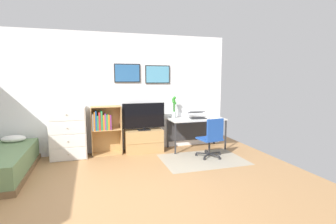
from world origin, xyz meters
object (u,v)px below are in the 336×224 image
Objects in this scene: bookshelf at (104,126)px; tv_stand at (144,141)px; desk at (195,123)px; television at (144,117)px; laptop at (197,115)px; dresser at (68,133)px; office_chair at (212,137)px; bamboo_vase at (174,107)px; computer_mouse at (209,118)px.

tv_stand is at bearing -3.15° from bookshelf.
desk is at bearing -2.21° from bookshelf.
television is 1.30m from laptop.
dresser is at bearing 179.62° from desk.
office_chair is 1.22m from bamboo_vase.
laptop reaches higher than tv_stand.
bamboo_vase is (-0.79, 0.27, 0.26)m from computer_mouse.
computer_mouse is (2.43, -0.25, 0.11)m from bookshelf.
television is 0.73× the size of desk.
laptop is at bearing -12.05° from bamboo_vase.
bamboo_vase reaches higher than computer_mouse.
computer_mouse is (1.54, -0.18, -0.07)m from television.
office_chair is (1.29, -0.85, -0.37)m from television.
tv_stand is 1.42m from laptop.
computer_mouse is (1.54, -0.20, 0.50)m from tv_stand.
office_chair is at bearing -34.12° from tv_stand.
dresser is 0.84× the size of desk.
bamboo_vase reaches higher than laptop.
office_chair is 0.78m from computer_mouse.
desk is at bearing 149.01° from computer_mouse.
television reaches higher than desk.
bookshelf is at bearing 177.79° from desk.
office_chair reaches higher than computer_mouse.
television is 9.28× the size of computer_mouse.
desk is 0.66m from bamboo_vase.
laptop is (1.30, -0.05, 0.55)m from tv_stand.
laptop is at bearing 81.28° from office_chair.
bookshelf is 1.12× the size of television.
bamboo_vase is (0.75, 0.09, 0.19)m from television.
bamboo_vase reaches higher than television.
laptop reaches higher than office_chair.
dresser is 2.88m from desk.
dresser is 1.03× the size of bookshelf.
television is 1.59m from office_chair.
desk is at bearing -0.38° from dresser.
television is 2.20× the size of laptop.
laptop is at bearing -2.20° from tv_stand.
office_chair is at bearing -60.28° from bamboo_vase.
office_chair is at bearing -33.43° from television.
office_chair is at bearing -87.94° from desk.
computer_mouse is (3.16, -0.19, 0.20)m from dresser.
laptop is 0.28m from computer_mouse.
bamboo_vase reaches higher than office_chair.
office_chair is 1.63× the size of bamboo_vase.
office_chair is 1.96× the size of laptop.
computer_mouse reaches higher than desk.
bamboo_vase is (2.37, 0.08, 0.46)m from dresser.
bamboo_vase reaches higher than bookshelf.
tv_stand is at bearing 0.53° from dresser.
office_chair is 0.90m from laptop.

